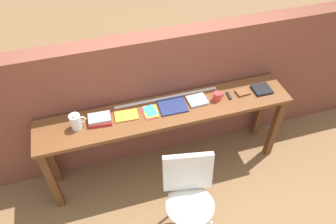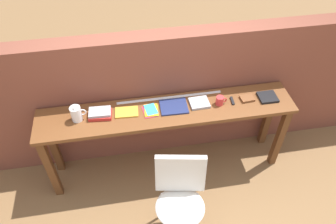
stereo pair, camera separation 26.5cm
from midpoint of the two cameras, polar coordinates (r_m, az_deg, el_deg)
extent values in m
plane|color=brown|center=(3.64, 2.81, -13.00)|extent=(40.00, 40.00, 0.00)
cube|color=brown|center=(3.47, 1.09, 2.65)|extent=(6.00, 0.20, 1.51)
cube|color=brown|center=(3.15, 2.25, 0.01)|extent=(2.50, 0.44, 0.04)
cube|color=#5B341A|center=(3.41, -17.69, -9.53)|extent=(0.07, 0.07, 0.84)
cube|color=#5B341A|center=(3.74, 20.77, -4.32)|extent=(0.07, 0.07, 0.84)
cube|color=#5B341A|center=(3.61, -17.43, -5.45)|extent=(0.07, 0.07, 0.84)
cube|color=#5B341A|center=(3.93, 18.87, -0.88)|extent=(0.07, 0.07, 0.84)
ellipsoid|color=silver|center=(3.01, 4.74, -16.34)|extent=(0.51, 0.49, 0.08)
cube|color=silver|center=(2.90, 4.83, -10.75)|extent=(0.45, 0.18, 0.40)
cylinder|color=#B2B2B7|center=(3.29, 1.36, -16.03)|extent=(0.02, 0.02, 0.41)
cylinder|color=#B2B2B7|center=(3.31, 7.31, -15.96)|extent=(0.02, 0.02, 0.41)
cylinder|color=white|center=(3.08, -13.36, -0.39)|extent=(0.10, 0.10, 0.15)
cone|color=white|center=(3.00, -13.63, 0.38)|extent=(0.04, 0.03, 0.04)
torus|color=white|center=(3.06, -12.32, -0.13)|extent=(0.07, 0.01, 0.07)
cube|color=red|center=(3.11, -9.34, -0.57)|extent=(0.22, 0.16, 0.03)
cube|color=#9E9EA3|center=(3.09, -9.42, -0.09)|extent=(0.21, 0.15, 0.03)
cube|color=gold|center=(3.12, -4.81, -0.12)|extent=(0.23, 0.16, 0.02)
cube|color=purple|center=(3.12, -0.50, 0.02)|extent=(0.11, 0.17, 0.00)
cube|color=#E5334C|center=(3.12, -0.79, 0.01)|extent=(0.14, 0.18, 0.00)
cube|color=orange|center=(3.13, -0.54, 0.36)|extent=(0.14, 0.16, 0.00)
cube|color=yellow|center=(3.11, -0.49, 0.10)|extent=(0.14, 0.16, 0.00)
cube|color=#3399D8|center=(3.12, -0.60, 0.37)|extent=(0.13, 0.17, 0.00)
cube|color=navy|center=(3.16, 3.39, 0.86)|extent=(0.27, 0.23, 0.02)
cube|color=#9E9EA3|center=(3.22, 7.82, 1.49)|extent=(0.19, 0.17, 0.03)
cylinder|color=red|center=(3.23, 11.33, 1.87)|extent=(0.08, 0.08, 0.09)
torus|color=red|center=(3.24, 12.06, 1.95)|extent=(0.06, 0.01, 0.06)
cube|color=black|center=(3.31, 13.40, 1.82)|extent=(0.03, 0.11, 0.02)
cube|color=brown|center=(3.36, 15.82, 2.20)|extent=(0.14, 0.11, 0.02)
cube|color=black|center=(3.44, 19.09, 2.38)|extent=(0.18, 0.17, 0.02)
cube|color=silver|center=(3.27, 2.58, 2.45)|extent=(1.06, 0.03, 0.00)
camera|label=1|loc=(0.13, -87.55, 2.42)|focal=35.00mm
camera|label=2|loc=(0.13, 92.45, -2.42)|focal=35.00mm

